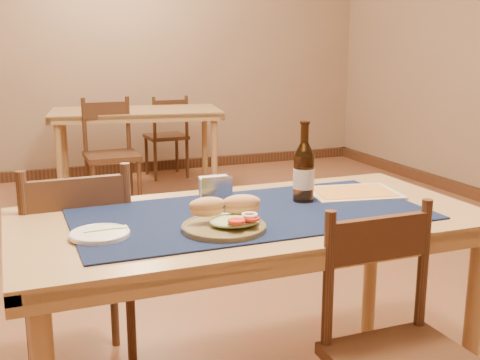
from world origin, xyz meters
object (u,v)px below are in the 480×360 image
object	(u,v)px
main_table	(251,237)
sandwich_plate	(227,221)
napkin_holder	(216,192)
back_table	(136,119)
beer_bottle	(304,172)
chair_main_near	(401,353)
chair_main_far	(76,269)

from	to	relation	value
main_table	sandwich_plate	world-z (taller)	sandwich_plate
sandwich_plate	napkin_holder	xyz separation A→B (m)	(0.06, 0.28, 0.02)
back_table	beer_bottle	world-z (taller)	beer_bottle
main_table	chair_main_near	bearing A→B (deg)	-64.40
chair_main_far	chair_main_near	xyz separation A→B (m)	(0.81, -0.97, -0.02)
sandwich_plate	napkin_holder	distance (m)	0.29
main_table	chair_main_far	distance (m)	0.73
sandwich_plate	napkin_holder	size ratio (longest dim) A/B	2.15
main_table	chair_main_near	world-z (taller)	chair_main_near
main_table	napkin_holder	world-z (taller)	napkin_holder
chair_main_far	napkin_holder	bearing A→B (deg)	-32.86
main_table	napkin_holder	xyz separation A→B (m)	(-0.08, 0.13, 0.14)
sandwich_plate	napkin_holder	world-z (taller)	napkin_holder
beer_bottle	sandwich_plate	bearing A→B (deg)	-150.19
napkin_holder	back_table	bearing A→B (deg)	83.08
beer_bottle	napkin_holder	world-z (taller)	beer_bottle
napkin_holder	chair_main_far	bearing A→B (deg)	147.14
chair_main_near	beer_bottle	bearing A→B (deg)	91.33
back_table	beer_bottle	size ratio (longest dim) A/B	5.25
back_table	napkin_holder	distance (m)	3.27
chair_main_near	chair_main_far	bearing A→B (deg)	129.73
back_table	napkin_holder	bearing A→B (deg)	-96.92
back_table	sandwich_plate	world-z (taller)	sandwich_plate
chair_main_far	beer_bottle	distance (m)	0.96
back_table	chair_main_far	size ratio (longest dim) A/B	1.72
main_table	back_table	size ratio (longest dim) A/B	1.03
beer_bottle	chair_main_near	bearing A→B (deg)	-88.67
chair_main_far	napkin_holder	xyz separation A→B (m)	(0.47, -0.30, 0.34)
main_table	sandwich_plate	bearing A→B (deg)	-134.38
beer_bottle	napkin_holder	distance (m)	0.33
chair_main_far	main_table	bearing A→B (deg)	-38.48
main_table	beer_bottle	size ratio (longest dim) A/B	5.41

